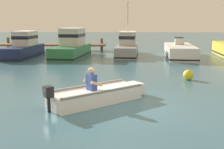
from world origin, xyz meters
TOP-DOWN VIEW (x-y plane):
  - ground_plane at (0.00, 0.00)m, footprint 120.00×120.00m
  - wooden_dock at (-7.88, 16.48)m, footprint 12.56×1.64m
  - rowboat_with_person at (-0.88, 0.47)m, footprint 3.23×2.86m
  - moored_boat_navy at (-7.36, 11.77)m, footprint 1.83×4.95m
  - moored_boat_green at (-3.88, 12.14)m, footprint 2.47×5.27m
  - moored_boat_grey at (0.32, 13.17)m, footprint 1.96×5.19m
  - moored_boat_white at (4.19, 12.19)m, footprint 2.43×5.74m
  - mooring_buoy at (2.96, 4.09)m, footprint 0.47×0.47m

SIDE VIEW (x-z plane):
  - ground_plane at x=0.00m, z-range 0.00..0.00m
  - mooring_buoy at x=2.96m, z-range 0.00..0.47m
  - rowboat_with_person at x=-0.88m, z-range -0.34..0.85m
  - moored_boat_white at x=4.19m, z-range -0.31..1.17m
  - wooden_dock at x=-7.88m, z-range -0.06..1.13m
  - moored_boat_grey at x=0.32m, z-range -1.35..2.73m
  - moored_boat_navy at x=-7.36m, z-range -0.25..1.68m
  - moored_boat_green at x=-3.88m, z-range -0.29..1.85m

